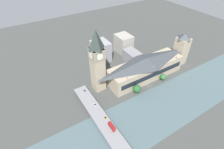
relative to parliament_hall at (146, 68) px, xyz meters
name	(u,v)px	position (x,y,z in m)	size (l,w,h in m)	color
ground_plane	(149,86)	(-17.64, 8.00, -15.00)	(600.00, 600.00, 0.00)	#424442
river_water	(169,103)	(-53.51, 8.00, -14.85)	(59.75, 360.00, 0.30)	#4C6066
parliament_hall	(146,68)	(0.00, 0.00, 0.00)	(29.73, 106.90, 30.23)	tan
clock_tower	(97,61)	(13.36, 64.39, 26.57)	(15.13, 15.13, 78.85)	tan
victoria_tower	(181,49)	(0.05, -65.51, 8.88)	(16.13, 16.13, 51.77)	tan
road_bridge	(111,134)	(-53.51, 86.90, -11.61)	(151.50, 15.15, 4.23)	slate
double_decker_bus_rear	(112,126)	(-48.86, 83.70, -8.19)	(10.65, 2.52, 4.66)	red
car_northbound_lead	(95,105)	(-14.03, 84.14, -10.07)	(4.02, 1.80, 1.38)	silver
car_northbound_mid	(85,91)	(12.91, 84.12, -10.12)	(3.98, 1.82, 1.27)	slate
car_southbound_mid	(105,118)	(-35.44, 83.02, -10.07)	(3.81, 1.81, 1.44)	gold
city_block_west	(124,43)	(71.81, -13.83, -0.80)	(26.83, 22.13, 28.40)	#A39E93
city_block_center	(101,51)	(68.42, 30.33, 0.26)	(27.28, 23.44, 30.53)	#939399
city_block_east	(132,56)	(40.89, -8.27, -6.68)	(27.47, 18.00, 16.65)	gray
tree_embankment_near	(163,77)	(-18.80, -15.21, -9.29)	(8.10, 8.10, 9.77)	brown
tree_embankment_mid	(137,89)	(-19.76, 29.56, -7.90)	(9.99, 9.99, 12.11)	brown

